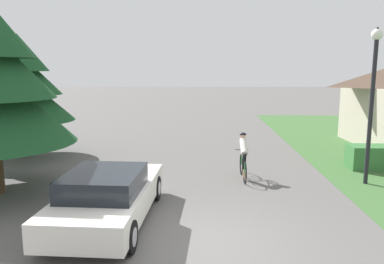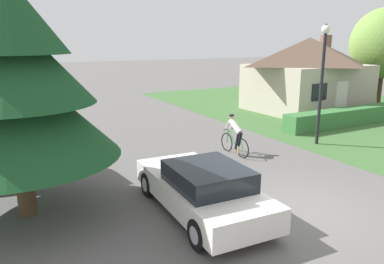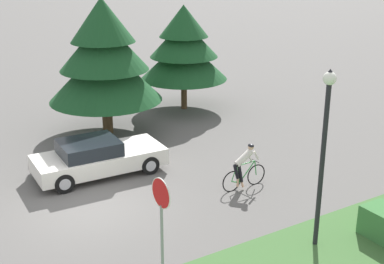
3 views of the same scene
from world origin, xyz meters
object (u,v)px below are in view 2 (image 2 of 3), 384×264
(street_lamp, at_px, (323,68))
(sedan_left_lane, at_px, (202,189))
(cottage_house, at_px, (308,73))
(cyclist, at_px, (235,135))
(conifer_tall_near, at_px, (14,82))

(street_lamp, bearing_deg, sedan_left_lane, -156.14)
(cottage_house, relative_size, cyclist, 4.12)
(sedan_left_lane, height_order, street_lamp, street_lamp)
(conifer_tall_near, bearing_deg, cottage_house, 23.78)
(sedan_left_lane, bearing_deg, street_lamp, -63.81)
(cyclist, height_order, street_lamp, street_lamp)
(cottage_house, distance_m, conifer_tall_near, 18.12)
(cyclist, bearing_deg, cottage_house, -59.36)
(cottage_house, bearing_deg, cyclist, -150.70)
(cottage_house, xyz_separation_m, sedan_left_lane, (-12.74, -9.30, -1.61))
(street_lamp, relative_size, conifer_tall_near, 0.85)
(cyclist, bearing_deg, sedan_left_lane, 135.52)
(street_lamp, xyz_separation_m, conifer_tall_near, (-11.16, -1.24, 0.16))
(sedan_left_lane, xyz_separation_m, street_lamp, (7.34, 3.25, 2.47))
(cyclist, bearing_deg, street_lamp, -97.32)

